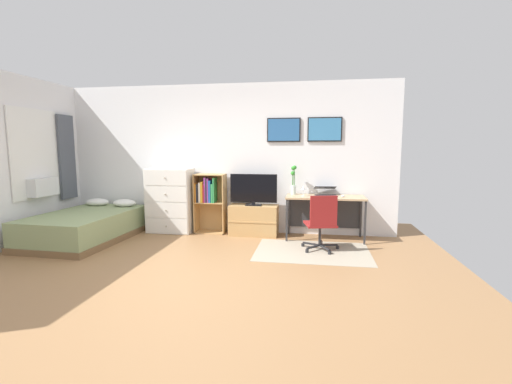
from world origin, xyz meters
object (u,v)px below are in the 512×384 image
Objects in this scene: dresser at (170,200)px; bamboo_vase at (293,181)px; desk at (325,203)px; tv_stand at (254,220)px; laptop at (325,192)px; bookshelf at (209,198)px; office_chair at (322,221)px; wine_glass at (303,188)px; bed at (86,226)px; television at (253,190)px; computer_mouse at (343,196)px.

bamboo_vase reaches higher than dresser.
desk is at bearing -8.07° from bamboo_vase.
laptop is at bearing 0.61° from tv_stand.
bookshelf reaches higher than office_chair.
wine_glass is (-0.37, -0.12, 0.27)m from desk.
bamboo_vase is (2.25, 0.08, 0.39)m from dresser.
bed is 1.87× the size of bookshelf.
bamboo_vase is at bearing 132.04° from wine_glass.
tv_stand is 1.03× the size of television.
wine_glass is (-0.30, 0.69, 0.42)m from office_chair.
television reaches higher than laptop.
desk is at bearing -104.18° from laptop.
office_chair is (3.91, -0.03, 0.22)m from bed.
desk is 0.20m from laptop.
television is (2.74, 0.77, 0.58)m from bed.
tv_stand is 2.03× the size of laptop.
wine_glass is at bearing -2.69° from dresser.
dresser reaches higher than laptop.
bamboo_vase is 2.82× the size of wine_glass.
television is 1.53m from computer_mouse.
dresser is at bearing -177.86° from bamboo_vase.
desk is (1.24, -0.01, 0.33)m from tv_stand.
bed is 2.11m from bookshelf.
desk reaches higher than tv_stand.
desk is at bearing 155.86° from computer_mouse.
computer_mouse is 0.20× the size of bamboo_vase.
television is at bearing -0.26° from dresser.
television is 4.62× the size of wine_glass.
computer_mouse is (4.27, 0.65, 0.52)m from bed.
bamboo_vase reaches higher than bed.
bamboo_vase is at bearing 7.49° from television.
bookshelf reaches higher than desk.
tv_stand is at bearing -174.33° from bamboo_vase.
bamboo_vase reaches higher than desk.
bed is at bearing -164.41° from television.
office_chair is at bearing -23.30° from bookshelf.
laptop is (0.08, 0.83, 0.35)m from office_chair.
television is 1.46m from office_chair.
bamboo_vase is (3.44, 0.86, 0.74)m from bed.
desk reaches higher than bed.
desk is 1.53× the size of office_chair.
wine_glass reaches higher than computer_mouse.
television is (1.56, -0.01, 0.23)m from dresser.
bookshelf is at bearing 25.69° from bed.
desk is (2.80, 0.01, 0.01)m from dresser.
bookshelf is (0.71, 0.06, 0.06)m from dresser.
television reaches higher than desk.
computer_mouse is (0.35, 0.69, 0.30)m from office_chair.
laptop is at bearing 0.58° from dresser.
bookshelf is 1.26× the size of office_chair.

